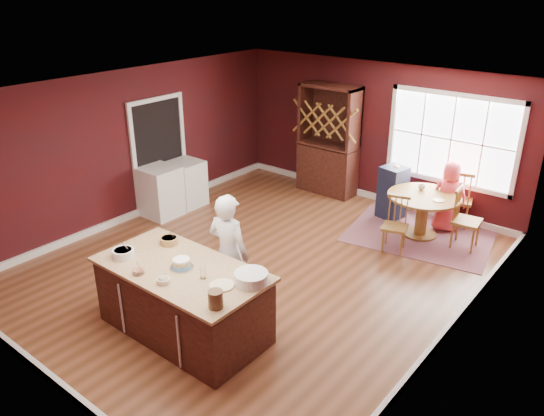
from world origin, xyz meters
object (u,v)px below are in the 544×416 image
at_px(dining_table, 423,207).
at_px(seated_woman, 449,197).
at_px(chair_east, 467,219).
at_px(chair_south, 395,225).
at_px(hutch, 329,140).
at_px(washer, 161,192).
at_px(dryer, 186,183).
at_px(chair_north, 459,197).
at_px(high_chair, 393,191).
at_px(baker, 229,254).
at_px(layer_cake, 181,263).
at_px(toddler, 394,177).
at_px(kitchen_island, 183,301).

relative_size(dining_table, seated_woman, 0.97).
height_order(chair_east, seated_woman, seated_woman).
height_order(chair_east, chair_south, chair_east).
relative_size(chair_east, hutch, 0.47).
height_order(dining_table, washer, washer).
xyz_separation_m(seated_woman, dryer, (-4.40, -2.08, -0.19)).
bearing_deg(washer, chair_north, 34.06).
bearing_deg(dryer, dining_table, 21.07).
xyz_separation_m(high_chair, dryer, (-3.40, -1.97, -0.07)).
bearing_deg(chair_east, high_chair, 72.07).
bearing_deg(hutch, baker, -73.05).
relative_size(layer_cake, high_chair, 0.28).
relative_size(dining_table, chair_north, 1.13).
bearing_deg(toddler, dining_table, -25.02).
distance_m(dining_table, dryer, 4.45).
bearing_deg(hutch, dining_table, -16.28).
bearing_deg(chair_south, baker, -125.00).
distance_m(chair_north, toddler, 1.19).
height_order(kitchen_island, washer, washer).
relative_size(seated_woman, dryer, 1.42).
relative_size(chair_south, hutch, 0.42).
distance_m(kitchen_island, baker, 0.84).
bearing_deg(seated_woman, dining_table, 36.75).
relative_size(kitchen_island, chair_north, 2.01).
distance_m(kitchen_island, washer, 3.70).
xyz_separation_m(chair_east, washer, (-4.90, -2.27, -0.05)).
bearing_deg(kitchen_island, washer, 143.99).
bearing_deg(dryer, baker, -33.93).
height_order(washer, dryer, washer).
relative_size(dining_table, chair_east, 1.17).
distance_m(dining_table, chair_east, 0.75).
bearing_deg(toddler, seated_woman, 7.67).
bearing_deg(baker, high_chair, -101.25).
xyz_separation_m(chair_south, chair_north, (0.44, 1.59, 0.08)).
xyz_separation_m(chair_east, chair_south, (-0.86, -0.83, -0.06)).
distance_m(kitchen_island, high_chair, 4.80).
xyz_separation_m(high_chair, washer, (-3.40, -2.61, -0.04)).
height_order(kitchen_island, chair_south, chair_south).
height_order(toddler, hutch, hutch).
relative_size(toddler, dryer, 0.29).
height_order(baker, layer_cake, baker).
bearing_deg(chair_north, chair_south, 58.87).
relative_size(layer_cake, chair_north, 0.27).
bearing_deg(hutch, toddler, -12.01).
distance_m(chair_east, toddler, 1.56).
xyz_separation_m(baker, hutch, (-1.33, 4.37, 0.28)).
distance_m(chair_east, high_chair, 1.54).
bearing_deg(dining_table, toddler, 154.98).
bearing_deg(kitchen_island, chair_north, 74.09).
relative_size(chair_north, washer, 1.15).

